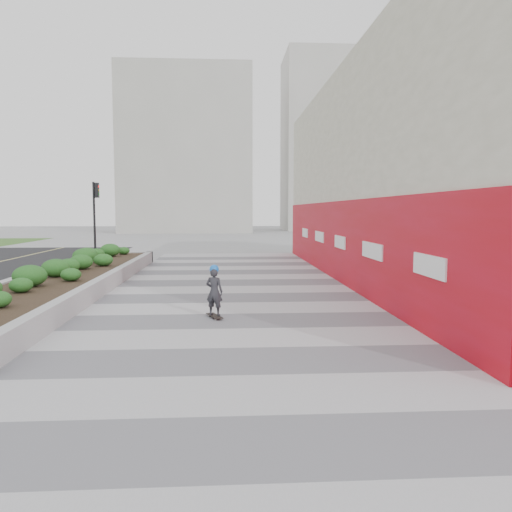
# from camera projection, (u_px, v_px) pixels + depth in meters

# --- Properties ---
(ground) EXTENTS (160.00, 160.00, 0.00)m
(ground) POSITION_uv_depth(u_px,v_px,m) (238.00, 340.00, 10.15)
(ground) COLOR gray
(ground) RESTS_ON ground
(walkway) EXTENTS (8.00, 36.00, 0.01)m
(walkway) POSITION_uv_depth(u_px,v_px,m) (235.00, 311.00, 13.13)
(walkway) COLOR #A8A8AD
(walkway) RESTS_ON ground
(building) EXTENTS (6.04, 24.08, 8.00)m
(building) POSITION_uv_depth(u_px,v_px,m) (413.00, 176.00, 19.14)
(building) COLOR #BCB6A0
(building) RESTS_ON ground
(planter) EXTENTS (3.00, 18.00, 0.90)m
(planter) POSITION_uv_depth(u_px,v_px,m) (69.00, 277.00, 16.73)
(planter) COLOR #9E9EA0
(planter) RESTS_ON ground
(traffic_signal_near) EXTENTS (0.33, 0.28, 4.20)m
(traffic_signal_near) POSITION_uv_depth(u_px,v_px,m) (95.00, 209.00, 26.85)
(traffic_signal_near) COLOR black
(traffic_signal_near) RESTS_ON ground
(distant_bldg_north_l) EXTENTS (16.00, 12.00, 20.00)m
(distant_bldg_north_l) POSITION_uv_depth(u_px,v_px,m) (188.00, 153.00, 63.62)
(distant_bldg_north_l) COLOR #ADAAA3
(distant_bldg_north_l) RESTS_ON ground
(distant_bldg_north_r) EXTENTS (14.00, 10.00, 24.00)m
(distant_bldg_north_r) POSITION_uv_depth(u_px,v_px,m) (334.00, 144.00, 69.64)
(distant_bldg_north_r) COLOR #ADAAA3
(distant_bldg_north_r) RESTS_ON ground
(manhole_cover) EXTENTS (0.44, 0.44, 0.01)m
(manhole_cover) POSITION_uv_depth(u_px,v_px,m) (254.00, 311.00, 13.16)
(manhole_cover) COLOR #595654
(manhole_cover) RESTS_ON ground
(skateboarder) EXTENTS (0.50, 0.74, 1.33)m
(skateboarder) POSITION_uv_depth(u_px,v_px,m) (214.00, 291.00, 12.18)
(skateboarder) COLOR beige
(skateboarder) RESTS_ON ground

